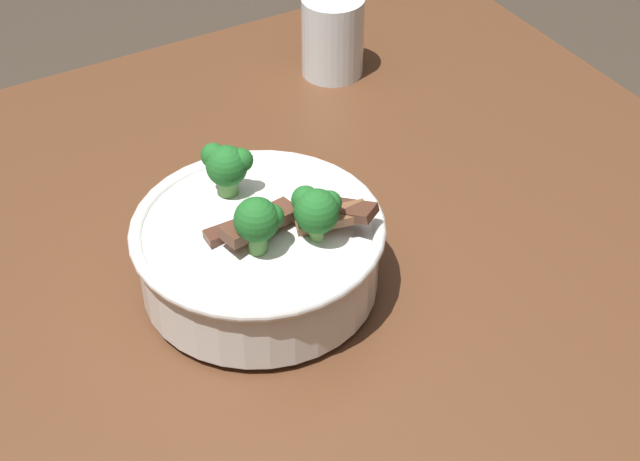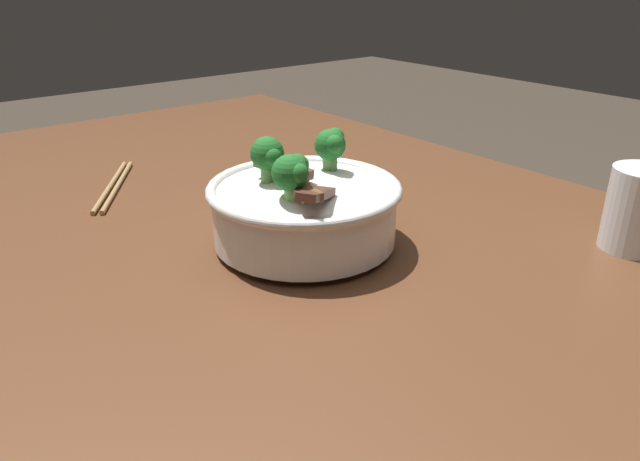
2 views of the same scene
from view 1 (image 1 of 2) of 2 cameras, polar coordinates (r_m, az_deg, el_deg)
The scene contains 3 objects.
dining_table at distance 0.97m, azimuth -9.62°, elevation -11.54°, with size 1.32×0.93×0.77m.
rice_bowl at distance 0.88m, azimuth -3.52°, elevation -0.90°, with size 0.23×0.23×0.14m.
drinking_glass at distance 1.20m, azimuth 0.73°, elevation 10.92°, with size 0.07×0.07×0.10m.
Camera 1 is at (-0.15, -0.59, 1.40)m, focal length 55.45 mm.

